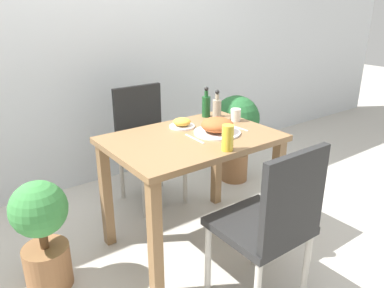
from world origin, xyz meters
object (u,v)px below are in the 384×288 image
Objects in this scene: side_plate at (182,123)px; potted_plant_left at (42,231)px; drink_cup at (236,115)px; condiment_bottle at (217,109)px; chair_near at (272,221)px; food_plate at (217,127)px; chair_far at (146,138)px; juice_glass at (228,138)px; sauce_bottle at (206,105)px; potted_plant_right at (236,128)px.

side_plate is 1.03m from potted_plant_left.
drink_cup is 0.13× the size of potted_plant_left.
chair_near is at bearing -112.45° from condiment_bottle.
food_plate reaches higher than side_plate.
drink_cup is (0.35, -0.62, 0.27)m from chair_far.
drink_cup reaches higher than side_plate.
condiment_bottle is at bearing 142.11° from drink_cup.
chair_far reaches higher than juice_glass.
chair_near reaches higher than food_plate.
condiment_bottle is (-0.00, -0.12, 0.00)m from sauce_bottle.
juice_glass is 1.10m from potted_plant_left.
juice_glass is at bearing -92.86° from chair_far.
chair_far is 0.58m from sauce_bottle.
drink_cup is at bearing -2.36° from potted_plant_left.
potted_plant_left is at bearing 170.39° from food_plate.
side_plate is at bearing -92.10° from chair_far.
drink_cup is 0.13m from condiment_bottle.
sauce_bottle is (0.35, 0.95, 0.31)m from chair_near.
juice_glass is at bearing -24.90° from potted_plant_left.
drink_cup reaches higher than potted_plant_left.
side_plate is (-0.10, 0.23, -0.02)m from food_plate.
sauce_bottle is at bearing 88.35° from condiment_bottle.
potted_plant_left is at bearing -177.00° from side_plate.
potted_plant_right is at bearing 23.02° from side_plate.
food_plate is 1.35× the size of condiment_bottle.
chair_far is 1.03m from juice_glass.
chair_near is 5.49× the size of side_plate.
sauce_bottle is at bearing -154.99° from potted_plant_right.
condiment_bottle is at bearing -65.05° from chair_far.
sauce_bottle is (0.30, 0.57, 0.01)m from juice_glass.
sauce_bottle is at bearing -110.06° from chair_near.
sauce_bottle reaches higher than potted_plant_right.
condiment_bottle reaches higher than food_plate.
food_plate is at bearing -155.06° from drink_cup.
chair_far is 1.12m from potted_plant_left.
chair_near is at bearing -95.07° from side_plate.
food_plate is 0.38× the size of potted_plant_right.
sauce_bottle is at bearing 116.18° from drink_cup.
side_plate is 0.21× the size of potted_plant_right.
potted_plant_left is 0.84× the size of potted_plant_right.
chair_near reaches higher than side_plate.
condiment_bottle is at bearing 50.76° from food_plate.
potted_plant_left is at bearing -173.28° from sauce_bottle.
sauce_bottle reaches higher than side_plate.
condiment_bottle is (0.35, 0.84, 0.31)m from chair_near.
chair_near is 1.38m from chair_far.
food_plate reaches higher than drink_cup.
juice_glass is at bearing -96.76° from chair_near.
sauce_bottle is 0.33× the size of potted_plant_left.
juice_glass is 0.22× the size of potted_plant_left.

